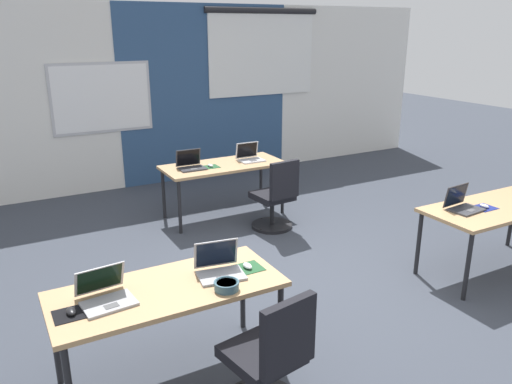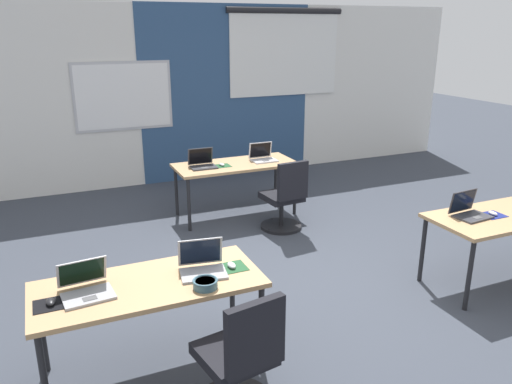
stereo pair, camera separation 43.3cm
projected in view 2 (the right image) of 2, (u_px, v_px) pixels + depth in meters
The scene contains 21 objects.
ground_plane at pixel (317, 287), 4.96m from camera, with size 24.00×24.00×0.00m.
back_wall_assembly at pixel (191, 94), 8.18m from camera, with size 10.00×0.27×2.80m.
desk_near_left at pixel (149, 290), 3.57m from camera, with size 1.60×0.70×0.72m.
desk_near_right at pixel (507, 219), 4.90m from camera, with size 1.60×0.70×0.72m.
desk_far_center at pixel (235, 168), 6.67m from camera, with size 1.60×0.70×0.72m.
laptop_far_right at pixel (263, 157), 6.80m from camera, with size 0.33×0.27×0.24m.
chair_far_right at pixel (285, 201), 6.25m from camera, with size 0.52×0.56×0.92m.
laptop_near_left_end at pixel (86, 287), 3.38m from camera, with size 0.36×0.35×0.22m.
mousepad_near_left_end at pixel (51, 304), 3.27m from camera, with size 0.22×0.19×0.00m.
mouse_near_left_end at pixel (50, 302), 3.26m from camera, with size 0.06×0.10×0.03m.
laptop_near_right_inner at pixel (469, 211), 4.78m from camera, with size 0.35×0.30×0.24m.
mousepad_near_right_inner at pixel (493, 215), 4.82m from camera, with size 0.22×0.19×0.00m.
mouse_near_right_inner at pixel (493, 213), 4.81m from camera, with size 0.06×0.10×0.03m.
laptop_near_left_inner at pixel (202, 266), 3.69m from camera, with size 0.37×0.32×0.23m.
mousepad_near_left_inner at pixel (232, 267), 3.77m from camera, with size 0.22×0.19×0.00m.
mouse_near_left_inner at pixel (232, 265), 3.76m from camera, with size 0.06×0.10×0.03m.
chair_near_left_inner at pixel (240, 365), 3.22m from camera, with size 0.52×0.57×0.92m.
laptop_far_left at pixel (202, 163), 6.47m from camera, with size 0.34×0.28×0.24m.
mousepad_far_left at pixel (222, 166), 6.53m from camera, with size 0.22×0.19×0.00m.
mouse_far_left at pixel (222, 164), 6.53m from camera, with size 0.07×0.11×0.03m.
snack_bowl at pixel (205, 283), 3.47m from camera, with size 0.18×0.18×0.06m.
Camera 2 is at (-2.32, -3.81, 2.43)m, focal length 35.30 mm.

